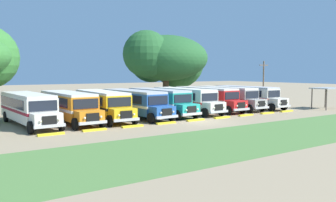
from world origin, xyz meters
name	(u,v)px	position (x,y,z in m)	size (l,w,h in m)	color
ground_plane	(201,122)	(0.00, 0.00, 0.00)	(220.00, 220.00, 0.00)	#937F60
foreground_grass_strip	(270,135)	(0.00, -8.19, 0.00)	(80.00, 8.94, 0.01)	#4C7538
parked_bus_slot_0	(28,107)	(-14.04, 7.10, 1.58)	(3.13, 10.90, 2.82)	silver
parked_bus_slot_1	(69,105)	(-10.45, 6.96, 1.58)	(2.84, 10.86, 2.82)	orange
parked_bus_slot_2	(102,104)	(-7.02, 6.98, 1.58)	(3.10, 10.89, 2.82)	yellow
parked_bus_slot_3	(135,102)	(-3.55, 6.63, 1.58)	(3.05, 10.89, 2.82)	#23519E
parked_bus_slot_4	(160,100)	(-0.15, 7.13, 1.58)	(2.82, 10.86, 2.82)	teal
parked_bus_slot_5	(185,99)	(3.41, 7.14, 1.58)	(2.83, 10.86, 2.82)	silver
parked_bus_slot_6	(207,98)	(6.98, 7.44, 1.58)	(2.85, 10.86, 2.82)	red
parked_bus_slot_7	(226,97)	(10.19, 7.42, 1.58)	(2.96, 10.88, 2.82)	#9E9993
parked_bus_slot_8	(247,96)	(13.62, 7.02, 1.58)	(2.98, 10.88, 2.82)	silver
curb_wheelstop_0	(51,134)	(-13.83, 0.85, 0.07)	(2.00, 0.36, 0.15)	yellow
curb_wheelstop_1	(95,130)	(-10.37, 0.85, 0.07)	(2.00, 0.36, 0.15)	yellow
curb_wheelstop_2	(133,126)	(-6.91, 0.85, 0.07)	(2.00, 0.36, 0.15)	yellow
curb_wheelstop_3	(166,123)	(-3.46, 0.85, 0.07)	(2.00, 0.36, 0.15)	yellow
curb_wheelstop_4	(196,120)	(0.00, 0.85, 0.07)	(2.00, 0.36, 0.15)	yellow
curb_wheelstop_5	(222,117)	(3.46, 0.85, 0.07)	(2.00, 0.36, 0.15)	yellow
curb_wheelstop_6	(246,115)	(6.91, 0.85, 0.07)	(2.00, 0.36, 0.15)	yellow
curb_wheelstop_7	(267,113)	(10.37, 0.85, 0.07)	(2.00, 0.36, 0.15)	yellow
curb_wheelstop_8	(287,111)	(13.83, 0.85, 0.07)	(2.00, 0.36, 0.15)	yellow
broad_shade_tree	(164,59)	(8.57, 19.38, 6.68)	(14.87, 13.94, 10.61)	brown
utility_pole	(263,81)	(19.23, 9.15, 3.40)	(1.80, 0.20, 6.32)	brown
waiting_shelter	(326,90)	(20.79, 0.21, 2.45)	(3.60, 2.60, 2.72)	brown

